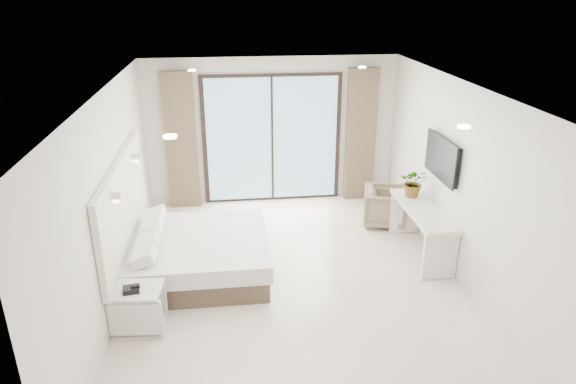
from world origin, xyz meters
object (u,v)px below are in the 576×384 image
Objects in this scene: bed at (197,255)px; nightstand at (138,308)px; console_desk at (422,221)px; armchair at (385,205)px.

nightstand is (-0.65, -1.20, -0.02)m from bed.
console_desk is at bearing 2.59° from bed.
armchair is (-0.22, 1.10, -0.20)m from console_desk.
nightstand is 4.52m from armchair.
armchair reaches higher than nightstand.
bed is 1.20× the size of console_desk.
bed is 1.37m from nightstand.
console_desk is 1.14m from armchair.
nightstand is at bearing -118.27° from bed.
bed is 2.73× the size of armchair.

